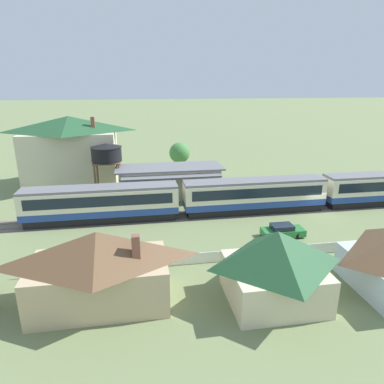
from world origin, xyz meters
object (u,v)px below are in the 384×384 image
(station_house_dark_green_roof, at_px, (71,149))
(cottage_brown_roof, at_px, (99,267))
(parked_car_green, at_px, (283,231))
(station_building, at_px, (170,181))
(water_tower, at_px, (106,153))
(yard_tree_1, at_px, (180,153))
(passenger_train, at_px, (257,194))
(cottage_dark_green_roof, at_px, (275,265))

(station_house_dark_green_roof, bearing_deg, cottage_brown_roof, -78.10)
(parked_car_green, bearing_deg, cottage_brown_roof, -153.93)
(station_building, xyz_separation_m, water_tower, (-8.52, 1.89, 3.87))
(yard_tree_1, bearing_deg, parked_car_green, -71.99)
(station_house_dark_green_roof, relative_size, yard_tree_1, 2.40)
(passenger_train, bearing_deg, parked_car_green, -87.75)
(station_building, height_order, parked_car_green, station_building)
(station_house_dark_green_roof, height_order, cottage_dark_green_roof, station_house_dark_green_roof)
(cottage_dark_green_roof, relative_size, yard_tree_1, 1.17)
(passenger_train, xyz_separation_m, cottage_brown_roof, (-17.48, -16.05, 0.65))
(station_house_dark_green_roof, relative_size, cottage_dark_green_roof, 2.04)
(passenger_train, relative_size, cottage_dark_green_roof, 7.56)
(cottage_brown_roof, bearing_deg, station_building, 72.62)
(station_house_dark_green_roof, distance_m, yard_tree_1, 17.06)
(station_building, distance_m, yard_tree_1, 9.15)
(station_building, xyz_separation_m, cottage_brown_roof, (-7.48, -23.89, 0.77))
(water_tower, relative_size, cottage_dark_green_roof, 1.03)
(passenger_train, xyz_separation_m, station_house_dark_green_roof, (-24.47, 17.09, 3.12))
(station_building, height_order, cottage_dark_green_roof, cottage_dark_green_roof)
(cottage_brown_roof, distance_m, cottage_dark_green_roof, 12.67)
(station_house_dark_green_roof, xyz_separation_m, cottage_dark_green_roof, (19.54, -34.79, -2.55))
(station_house_dark_green_roof, xyz_separation_m, water_tower, (5.94, -7.35, 0.63))
(station_house_dark_green_roof, relative_size, water_tower, 1.98)
(cottage_dark_green_roof, xyz_separation_m, yard_tree_1, (-2.53, 34.04, 1.58))
(cottage_dark_green_roof, bearing_deg, station_building, 101.24)
(water_tower, distance_m, parked_car_green, 26.08)
(parked_car_green, bearing_deg, yard_tree_1, 108.36)
(station_building, distance_m, station_house_dark_green_roof, 17.47)
(cottage_brown_roof, bearing_deg, cottage_dark_green_roof, -7.50)
(parked_car_green, bearing_deg, water_tower, 137.89)
(parked_car_green, bearing_deg, station_house_dark_green_roof, 135.57)
(cottage_dark_green_roof, height_order, parked_car_green, cottage_dark_green_roof)
(cottage_dark_green_roof, bearing_deg, parked_car_green, 62.94)
(passenger_train, height_order, yard_tree_1, yard_tree_1)
(cottage_brown_roof, bearing_deg, yard_tree_1, 72.80)
(cottage_brown_roof, xyz_separation_m, yard_tree_1, (10.03, 32.39, 1.50))
(station_building, bearing_deg, yard_tree_1, 73.30)
(parked_car_green, distance_m, yard_tree_1, 25.34)
(parked_car_green, height_order, yard_tree_1, yard_tree_1)
(water_tower, distance_m, cottage_brown_roof, 25.99)
(station_building, bearing_deg, station_house_dark_green_roof, 147.42)
(station_building, relative_size, parked_car_green, 3.32)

